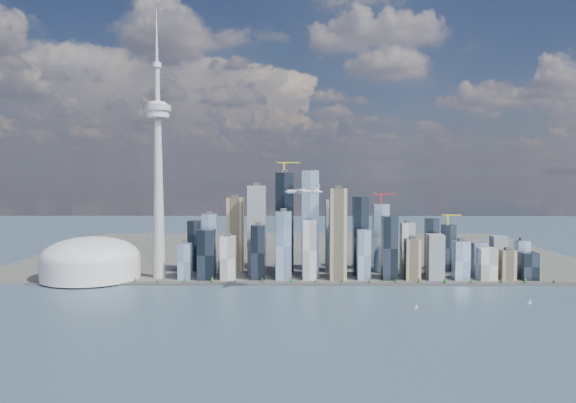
{
  "coord_description": "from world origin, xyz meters",
  "views": [
    {
      "loc": [
        -22.6,
        -851.86,
        223.15
      ],
      "look_at": [
        -30.24,
        260.0,
        164.88
      ],
      "focal_mm": 35.0,
      "sensor_mm": 36.0,
      "label": 1
    }
  ],
  "objects_px": {
    "airplane": "(303,191)",
    "sailboat_east": "(530,302)",
    "dome_stadium": "(91,261)",
    "sailboat_west": "(416,307)",
    "needle_tower": "(158,166)"
  },
  "relations": [
    {
      "from": "dome_stadium",
      "to": "sailboat_east",
      "type": "xyz_separation_m",
      "value": [
        820.91,
        -209.69,
        -36.14
      ]
    },
    {
      "from": "needle_tower",
      "to": "airplane",
      "type": "bearing_deg",
      "value": -28.75
    },
    {
      "from": "needle_tower",
      "to": "sailboat_west",
      "type": "distance_m",
      "value": 591.66
    },
    {
      "from": "needle_tower",
      "to": "airplane",
      "type": "relative_size",
      "value": 8.07
    },
    {
      "from": "airplane",
      "to": "sailboat_west",
      "type": "distance_m",
      "value": 276.6
    },
    {
      "from": "airplane",
      "to": "sailboat_west",
      "type": "height_order",
      "value": "airplane"
    },
    {
      "from": "sailboat_east",
      "to": "dome_stadium",
      "type": "bearing_deg",
      "value": -172.57
    },
    {
      "from": "airplane",
      "to": "sailboat_west",
      "type": "bearing_deg",
      "value": -16.61
    },
    {
      "from": "needle_tower",
      "to": "sailboat_west",
      "type": "height_order",
      "value": "needle_tower"
    },
    {
      "from": "airplane",
      "to": "sailboat_east",
      "type": "height_order",
      "value": "airplane"
    },
    {
      "from": "airplane",
      "to": "sailboat_west",
      "type": "xyz_separation_m",
      "value": [
        183.25,
        -89.75,
        -186.75
      ]
    },
    {
      "from": "sailboat_west",
      "to": "sailboat_east",
      "type": "bearing_deg",
      "value": 7.88
    },
    {
      "from": "dome_stadium",
      "to": "sailboat_east",
      "type": "relative_size",
      "value": 19.48
    },
    {
      "from": "airplane",
      "to": "needle_tower",
      "type": "bearing_deg",
      "value": 160.74
    },
    {
      "from": "dome_stadium",
      "to": "needle_tower",
      "type": "bearing_deg",
      "value": 4.09
    }
  ]
}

